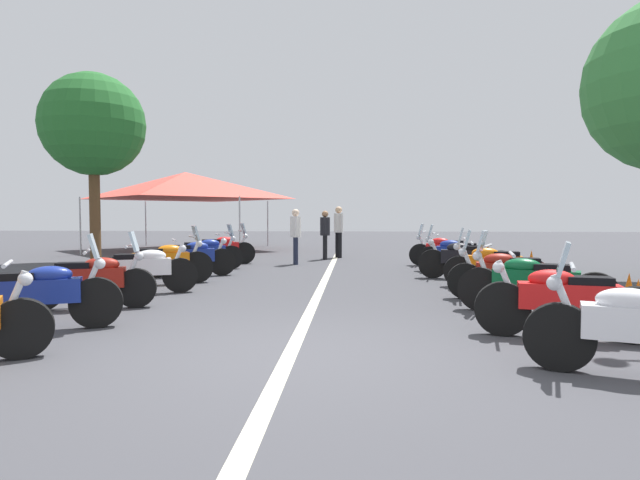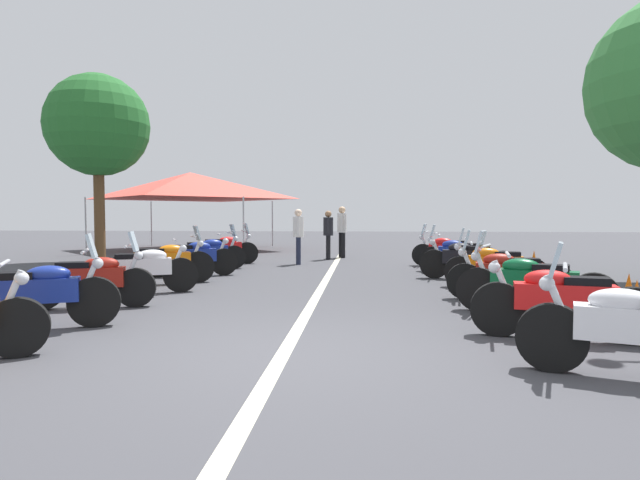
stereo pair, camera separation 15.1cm
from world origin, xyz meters
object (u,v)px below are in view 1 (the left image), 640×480
(motorcycle_left_row_7, at_px, (220,249))
(roadside_tree_0, at_px, (93,125))
(event_tent, at_px, (185,186))
(motorcycle_left_row_3, at_px, (142,269))
(motorcycle_left_row_6, at_px, (204,252))
(motorcycle_left_row_1, at_px, (37,294))
(motorcycle_right_row_1, at_px, (566,300))
(bystander_3, at_px, (296,232))
(motorcycle_right_row_7, at_px, (445,250))
(motorcycle_right_row_3, at_px, (508,273))
(bystander_4, at_px, (325,231))
(traffic_cone_0, at_px, (531,264))
(motorcycle_left_row_4, at_px, (163,262))
(motorcycle_right_row_6, at_px, (456,254))
(traffic_cone_1, at_px, (638,303))
(motorcycle_left_row_2, at_px, (92,279))
(traffic_cone_2, at_px, (629,295))
(motorcycle_right_row_4, at_px, (493,265))
(bystander_2, at_px, (339,228))
(motorcycle_right_row_5, at_px, (466,259))
(motorcycle_right_row_2, at_px, (533,282))
(motorcycle_left_row_5, at_px, (190,257))

(motorcycle_left_row_7, bearing_deg, roadside_tree_0, 148.88)
(roadside_tree_0, relative_size, event_tent, 0.89)
(motorcycle_left_row_3, relative_size, motorcycle_left_row_6, 0.96)
(motorcycle_left_row_1, bearing_deg, roadside_tree_0, 90.26)
(motorcycle_right_row_1, relative_size, event_tent, 0.32)
(bystander_3, bearing_deg, motorcycle_right_row_7, 168.56)
(motorcycle_right_row_3, bearing_deg, bystander_4, -55.04)
(traffic_cone_0, relative_size, roadside_tree_0, 0.11)
(motorcycle_left_row_4, xyz_separation_m, event_tent, (10.40, 2.97, 2.17))
(motorcycle_left_row_1, height_order, motorcycle_right_row_6, motorcycle_left_row_1)
(bystander_3, bearing_deg, motorcycle_left_row_3, 62.10)
(roadside_tree_0, bearing_deg, traffic_cone_1, -125.32)
(motorcycle_left_row_7, xyz_separation_m, motorcycle_right_row_1, (-8.63, -6.40, -0.01))
(motorcycle_right_row_1, bearing_deg, motorcycle_left_row_2, -0.48)
(motorcycle_left_row_2, xyz_separation_m, traffic_cone_2, (0.11, -8.01, -0.17))
(motorcycle_right_row_4, xyz_separation_m, bystander_2, (7.03, 3.29, 0.56))
(motorcycle_right_row_7, distance_m, roadside_tree_0, 11.10)
(motorcycle_right_row_5, height_order, event_tent, event_tent)
(motorcycle_left_row_4, distance_m, motorcycle_right_row_3, 6.76)
(roadside_tree_0, bearing_deg, motorcycle_left_row_6, -116.36)
(traffic_cone_0, relative_size, traffic_cone_2, 1.00)
(bystander_2, bearing_deg, motorcycle_left_row_7, 9.04)
(motorcycle_left_row_4, bearing_deg, traffic_cone_1, -52.58)
(motorcycle_right_row_1, bearing_deg, motorcycle_right_row_5, -77.90)
(motorcycle_right_row_1, relative_size, traffic_cone_1, 3.37)
(motorcycle_left_row_3, distance_m, event_tent, 12.30)
(motorcycle_right_row_5, height_order, motorcycle_right_row_7, motorcycle_right_row_7)
(motorcycle_left_row_2, distance_m, motorcycle_right_row_1, 6.66)
(motorcycle_left_row_1, height_order, traffic_cone_0, motorcycle_left_row_1)
(bystander_2, height_order, bystander_4, bystander_2)
(motorcycle_right_row_4, bearing_deg, motorcycle_left_row_1, 43.38)
(motorcycle_left_row_7, relative_size, traffic_cone_0, 3.27)
(motorcycle_right_row_4, bearing_deg, motorcycle_left_row_4, 10.39)
(motorcycle_left_row_4, distance_m, event_tent, 11.03)
(motorcycle_right_row_1, bearing_deg, event_tent, -44.85)
(motorcycle_left_row_6, relative_size, traffic_cone_0, 3.20)
(motorcycle_right_row_1, relative_size, motorcycle_right_row_5, 0.97)
(motorcycle_right_row_2, distance_m, roadside_tree_0, 13.49)
(motorcycle_left_row_5, relative_size, motorcycle_right_row_2, 0.99)
(motorcycle_right_row_7, bearing_deg, motorcycle_right_row_6, 106.39)
(traffic_cone_2, bearing_deg, bystander_4, 28.95)
(motorcycle_left_row_5, relative_size, motorcycle_right_row_3, 0.99)
(motorcycle_left_row_2, bearing_deg, event_tent, 85.99)
(motorcycle_left_row_4, distance_m, traffic_cone_2, 8.41)
(motorcycle_left_row_2, distance_m, motorcycle_right_row_7, 9.65)
(motorcycle_left_row_5, xyz_separation_m, motorcycle_right_row_5, (-0.05, -6.36, 0.00))
(motorcycle_right_row_1, xyz_separation_m, motorcycle_right_row_2, (1.50, -0.13, 0.01))
(bystander_2, bearing_deg, motorcycle_left_row_2, 41.11)
(motorcycle_left_row_5, bearing_deg, motorcycle_right_row_2, -54.70)
(motorcycle_right_row_3, bearing_deg, motorcycle_left_row_6, -23.44)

